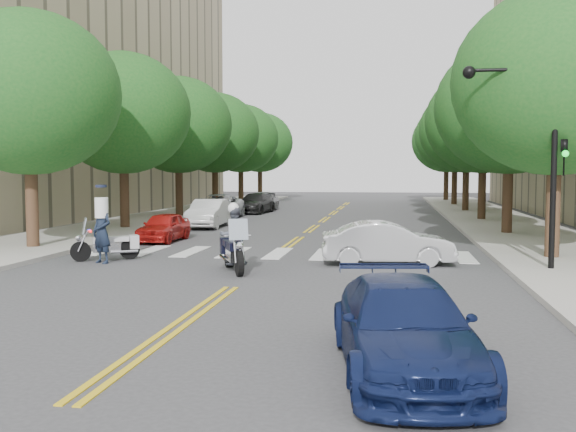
% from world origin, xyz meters
% --- Properties ---
extents(ground, '(140.00, 140.00, 0.00)m').
position_xyz_m(ground, '(0.00, 0.00, 0.00)').
color(ground, '#38383A').
rests_on(ground, ground).
extents(sidewalk_left, '(5.00, 60.00, 0.15)m').
position_xyz_m(sidewalk_left, '(-9.50, 22.00, 0.07)').
color(sidewalk_left, '#9E9991').
rests_on(sidewalk_left, ground).
extents(sidewalk_right, '(5.00, 60.00, 0.15)m').
position_xyz_m(sidewalk_right, '(9.50, 22.00, 0.07)').
color(sidewalk_right, '#9E9991').
rests_on(sidewalk_right, ground).
extents(tree_l_0, '(6.40, 6.40, 8.45)m').
position_xyz_m(tree_l_0, '(-8.80, 6.00, 5.55)').
color(tree_l_0, '#382316').
rests_on(tree_l_0, ground).
extents(tree_l_1, '(6.40, 6.40, 8.45)m').
position_xyz_m(tree_l_1, '(-8.80, 14.00, 5.55)').
color(tree_l_1, '#382316').
rests_on(tree_l_1, ground).
extents(tree_l_2, '(6.40, 6.40, 8.45)m').
position_xyz_m(tree_l_2, '(-8.80, 22.00, 5.55)').
color(tree_l_2, '#382316').
rests_on(tree_l_2, ground).
extents(tree_l_3, '(6.40, 6.40, 8.45)m').
position_xyz_m(tree_l_3, '(-8.80, 30.00, 5.55)').
color(tree_l_3, '#382316').
rests_on(tree_l_3, ground).
extents(tree_l_4, '(6.40, 6.40, 8.45)m').
position_xyz_m(tree_l_4, '(-8.80, 38.00, 5.55)').
color(tree_l_4, '#382316').
rests_on(tree_l_4, ground).
extents(tree_l_5, '(6.40, 6.40, 8.45)m').
position_xyz_m(tree_l_5, '(-8.80, 46.00, 5.55)').
color(tree_l_5, '#382316').
rests_on(tree_l_5, ground).
extents(tree_r_0, '(6.40, 6.40, 8.45)m').
position_xyz_m(tree_r_0, '(8.80, 6.00, 5.55)').
color(tree_r_0, '#382316').
rests_on(tree_r_0, ground).
extents(tree_r_1, '(6.40, 6.40, 8.45)m').
position_xyz_m(tree_r_1, '(8.80, 14.00, 5.55)').
color(tree_r_1, '#382316').
rests_on(tree_r_1, ground).
extents(tree_r_2, '(6.40, 6.40, 8.45)m').
position_xyz_m(tree_r_2, '(8.80, 22.00, 5.55)').
color(tree_r_2, '#382316').
rests_on(tree_r_2, ground).
extents(tree_r_3, '(6.40, 6.40, 8.45)m').
position_xyz_m(tree_r_3, '(8.80, 30.00, 5.55)').
color(tree_r_3, '#382316').
rests_on(tree_r_3, ground).
extents(tree_r_4, '(6.40, 6.40, 8.45)m').
position_xyz_m(tree_r_4, '(8.80, 38.00, 5.55)').
color(tree_r_4, '#382316').
rests_on(tree_r_4, ground).
extents(tree_r_5, '(6.40, 6.40, 8.45)m').
position_xyz_m(tree_r_5, '(8.80, 46.00, 5.55)').
color(tree_r_5, '#382316').
rests_on(tree_r_5, ground).
extents(traffic_signal_pole, '(2.82, 0.42, 6.00)m').
position_xyz_m(traffic_signal_pole, '(7.72, 3.50, 3.72)').
color(traffic_signal_pole, black).
rests_on(traffic_signal_pole, ground).
extents(motorcycle_police, '(1.23, 2.27, 1.95)m').
position_xyz_m(motorcycle_police, '(-0.58, 2.51, 0.86)').
color(motorcycle_police, black).
rests_on(motorcycle_police, ground).
extents(motorcycle_parked, '(1.94, 1.31, 1.38)m').
position_xyz_m(motorcycle_parked, '(-4.94, 4.07, 0.48)').
color(motorcycle_parked, black).
rests_on(motorcycle_parked, ground).
extents(officer_standing, '(0.84, 0.72, 1.94)m').
position_xyz_m(officer_standing, '(-4.93, 3.39, 0.97)').
color(officer_standing, black).
rests_on(officer_standing, ground).
extents(convertible, '(4.11, 1.89, 1.30)m').
position_xyz_m(convertible, '(3.72, 4.50, 0.65)').
color(convertible, silver).
rests_on(convertible, ground).
extents(sedan_blue, '(2.45, 4.66, 1.29)m').
position_xyz_m(sedan_blue, '(4.02, -5.99, 0.64)').
color(sedan_blue, '#101B46').
rests_on(sedan_blue, ground).
extents(parked_car_a, '(1.43, 3.44, 1.16)m').
position_xyz_m(parked_car_a, '(-5.20, 9.50, 0.58)').
color(parked_car_a, '#AE1512').
rests_on(parked_car_a, ground).
extents(parked_car_b, '(1.69, 4.35, 1.41)m').
position_xyz_m(parked_car_b, '(-5.20, 15.93, 0.71)').
color(parked_car_b, silver).
rests_on(parked_car_b, ground).
extents(parked_car_c, '(2.68, 5.31, 1.44)m').
position_xyz_m(parked_car_c, '(-6.30, 21.82, 0.72)').
color(parked_car_c, silver).
rests_on(parked_car_c, ground).
extents(parked_car_d, '(2.26, 4.70, 1.32)m').
position_xyz_m(parked_car_d, '(-5.20, 26.99, 0.66)').
color(parked_car_d, black).
rests_on(parked_car_d, ground).
extents(parked_car_e, '(1.93, 4.28, 1.43)m').
position_xyz_m(parked_car_e, '(-5.20, 29.50, 0.71)').
color(parked_car_e, gray).
rests_on(parked_car_e, ground).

